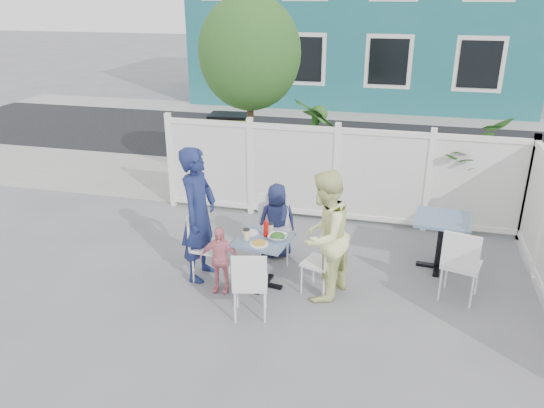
% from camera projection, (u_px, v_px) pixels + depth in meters
% --- Properties ---
extents(ground, '(80.00, 80.00, 0.00)m').
position_uv_depth(ground, '(300.00, 293.00, 6.79)').
color(ground, slate).
extents(near_sidewalk, '(24.00, 2.60, 0.01)m').
position_uv_depth(near_sidewalk, '(339.00, 191.00, 10.21)').
color(near_sidewalk, gray).
rests_on(near_sidewalk, ground).
extents(street, '(24.00, 5.00, 0.01)m').
position_uv_depth(street, '(357.00, 142.00, 13.53)').
color(street, black).
rests_on(street, ground).
extents(far_sidewalk, '(24.00, 1.60, 0.01)m').
position_uv_depth(far_sidewalk, '(367.00, 116.00, 16.32)').
color(far_sidewalk, gray).
rests_on(far_sidewalk, ground).
extents(building, '(11.00, 6.00, 6.00)m').
position_uv_depth(building, '(366.00, 9.00, 18.36)').
color(building, '#1C6165').
rests_on(building, ground).
extents(fence_back, '(5.86, 0.08, 1.60)m').
position_uv_depth(fence_back, '(336.00, 177.00, 8.63)').
color(fence_back, white).
rests_on(fence_back, ground).
extents(tree, '(1.80, 1.62, 3.59)m').
position_uv_depth(tree, '(249.00, 53.00, 9.15)').
color(tree, '#382316').
rests_on(tree, ground).
extents(utility_cabinet, '(0.74, 0.56, 1.29)m').
position_uv_depth(utility_cabinet, '(230.00, 149.00, 10.65)').
color(utility_cabinet, gold).
rests_on(utility_cabinet, ground).
extents(potted_shrub_a, '(1.48, 1.48, 1.89)m').
position_uv_depth(potted_shrub_a, '(317.00, 153.00, 9.30)').
color(potted_shrub_a, '#284E1B').
rests_on(potted_shrub_a, ground).
extents(potted_shrub_b, '(2.00, 2.06, 1.74)m').
position_uv_depth(potted_shrub_b, '(453.00, 169.00, 8.72)').
color(potted_shrub_b, '#284E1B').
rests_on(potted_shrub_b, ground).
extents(main_table, '(0.73, 0.73, 0.68)m').
position_uv_depth(main_table, '(264.00, 249.00, 6.78)').
color(main_table, '#435A7B').
rests_on(main_table, ground).
extents(spare_table, '(0.78, 0.78, 0.76)m').
position_uv_depth(spare_table, '(442.00, 229.00, 7.20)').
color(spare_table, '#435A7B').
rests_on(spare_table, ground).
extents(chair_left, '(0.45, 0.47, 0.97)m').
position_uv_depth(chair_left, '(204.00, 240.00, 6.97)').
color(chair_left, white).
rests_on(chair_left, ground).
extents(chair_right, '(0.47, 0.48, 0.85)m').
position_uv_depth(chair_right, '(324.00, 258.00, 6.62)').
color(chair_right, white).
rests_on(chair_right, ground).
extents(chair_back, '(0.53, 0.52, 0.96)m').
position_uv_depth(chair_back, '(274.00, 223.00, 7.48)').
color(chair_back, white).
rests_on(chair_back, ground).
extents(chair_near, '(0.48, 0.46, 0.88)m').
position_uv_depth(chair_near, '(250.00, 281.00, 6.08)').
color(chair_near, white).
rests_on(chair_near, ground).
extents(chair_spare, '(0.53, 0.52, 0.96)m').
position_uv_depth(chair_spare, '(461.00, 261.00, 6.42)').
color(chair_spare, white).
rests_on(chair_spare, ground).
extents(man, '(0.47, 0.69, 1.81)m').
position_uv_depth(man, '(199.00, 214.00, 6.88)').
color(man, navy).
rests_on(man, ground).
extents(woman, '(0.85, 0.96, 1.66)m').
position_uv_depth(woman, '(324.00, 236.00, 6.44)').
color(woman, '#EBF861').
rests_on(woman, ground).
extents(boy, '(0.63, 0.54, 1.10)m').
position_uv_depth(boy, '(277.00, 221.00, 7.57)').
color(boy, '#1B214A').
rests_on(boy, ground).
extents(toddler, '(0.54, 0.27, 0.89)m').
position_uv_depth(toddler, '(220.00, 259.00, 6.70)').
color(toddler, pink).
rests_on(toddler, ground).
extents(plate_main, '(0.23, 0.23, 0.01)m').
position_uv_depth(plate_main, '(259.00, 244.00, 6.57)').
color(plate_main, white).
rests_on(plate_main, main_table).
extents(plate_side, '(0.21, 0.21, 0.01)m').
position_uv_depth(plate_side, '(251.00, 233.00, 6.87)').
color(plate_side, white).
rests_on(plate_side, main_table).
extents(salad_bowl, '(0.24, 0.24, 0.06)m').
position_uv_depth(salad_bowl, '(278.00, 237.00, 6.70)').
color(salad_bowl, white).
rests_on(salad_bowl, main_table).
extents(coffee_cup_a, '(0.08, 0.08, 0.13)m').
position_uv_depth(coffee_cup_a, '(247.00, 235.00, 6.69)').
color(coffee_cup_a, beige).
rests_on(coffee_cup_a, main_table).
extents(coffee_cup_b, '(0.08, 0.08, 0.12)m').
position_uv_depth(coffee_cup_b, '(270.00, 228.00, 6.88)').
color(coffee_cup_b, beige).
rests_on(coffee_cup_b, main_table).
extents(ketchup_bottle, '(0.06, 0.06, 0.20)m').
position_uv_depth(ketchup_bottle, '(266.00, 229.00, 6.76)').
color(ketchup_bottle, '#B90B09').
rests_on(ketchup_bottle, main_table).
extents(salt_shaker, '(0.03, 0.03, 0.07)m').
position_uv_depth(salt_shaker, '(264.00, 227.00, 6.96)').
color(salt_shaker, white).
rests_on(salt_shaker, main_table).
extents(pepper_shaker, '(0.03, 0.03, 0.07)m').
position_uv_depth(pepper_shaker, '(265.00, 228.00, 6.95)').
color(pepper_shaker, black).
rests_on(pepper_shaker, main_table).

